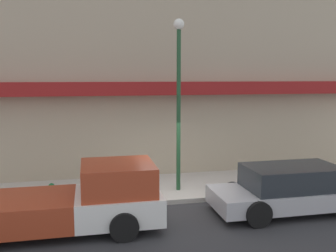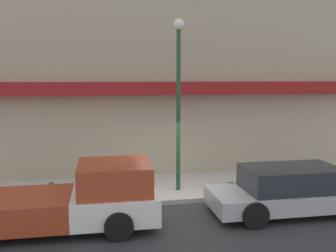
{
  "view_description": "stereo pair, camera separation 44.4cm",
  "coord_description": "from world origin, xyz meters",
  "px_view_note": "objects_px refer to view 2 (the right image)",
  "views": [
    {
      "loc": [
        -2.8,
        -11.14,
        4.03
      ],
      "look_at": [
        -0.1,
        1.28,
        2.36
      ],
      "focal_mm": 40.0,
      "sensor_mm": 36.0,
      "label": 1
    },
    {
      "loc": [
        -2.36,
        -11.23,
        4.03
      ],
      "look_at": [
        -0.1,
        1.28,
        2.36
      ],
      "focal_mm": 40.0,
      "sensor_mm": 36.0,
      "label": 2
    }
  ],
  "objects_px": {
    "pickup_truck": "(66,201)",
    "parked_car": "(291,190)",
    "fire_hydrant": "(51,191)",
    "street_lamp": "(178,86)"
  },
  "relations": [
    {
      "from": "pickup_truck",
      "to": "parked_car",
      "type": "relative_size",
      "value": 1.17
    },
    {
      "from": "fire_hydrant",
      "to": "street_lamp",
      "type": "xyz_separation_m",
      "value": [
        4.15,
        0.43,
        3.28
      ]
    },
    {
      "from": "street_lamp",
      "to": "fire_hydrant",
      "type": "bearing_deg",
      "value": -174.06
    },
    {
      "from": "fire_hydrant",
      "to": "street_lamp",
      "type": "height_order",
      "value": "street_lamp"
    },
    {
      "from": "pickup_truck",
      "to": "parked_car",
      "type": "bearing_deg",
      "value": -2.13
    },
    {
      "from": "street_lamp",
      "to": "pickup_truck",
      "type": "bearing_deg",
      "value": -146.33
    },
    {
      "from": "parked_car",
      "to": "fire_hydrant",
      "type": "bearing_deg",
      "value": 165.01
    },
    {
      "from": "parked_car",
      "to": "street_lamp",
      "type": "height_order",
      "value": "street_lamp"
    },
    {
      "from": "parked_car",
      "to": "pickup_truck",
      "type": "bearing_deg",
      "value": -179.75
    },
    {
      "from": "parked_car",
      "to": "fire_hydrant",
      "type": "distance_m",
      "value": 7.32
    }
  ]
}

